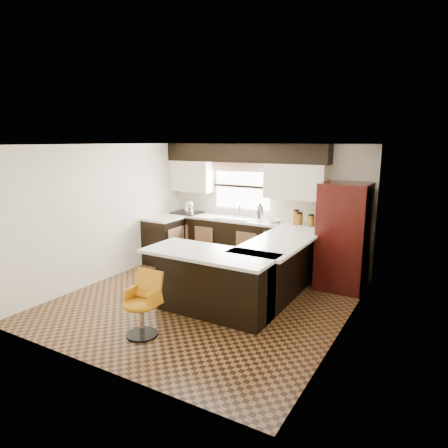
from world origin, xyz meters
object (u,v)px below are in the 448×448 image
Objects in this scene: peninsula_long at (275,271)px; peninsula_return at (214,284)px; refrigerator at (343,236)px; bar_chair at (141,305)px.

peninsula_long and peninsula_return have the same top height.
peninsula_long is 1.18× the size of peninsula_return.
refrigerator is at bearing 56.14° from peninsula_return.
peninsula_long is 1.35m from refrigerator.
bar_chair is at bearing -115.92° from peninsula_long.
refrigerator is at bearing 51.31° from peninsula_long.
refrigerator reaches higher than peninsula_long.
refrigerator is at bearing 58.43° from bar_chair.
bar_chair is (-1.78, -3.01, -0.48)m from refrigerator.
peninsula_return is at bearing -123.86° from refrigerator.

